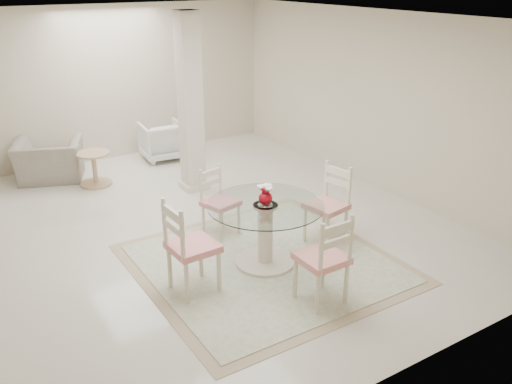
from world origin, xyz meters
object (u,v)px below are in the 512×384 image
dining_table (265,234)px  recliner_taupe (50,160)px  dining_chair_west (186,241)px  armchair_white (162,141)px  dining_chair_north (217,197)px  dining_chair_south (327,254)px  side_table (95,170)px  dining_chair_east (330,198)px  column (190,104)px  red_vase (266,195)px

dining_table → recliner_taupe: (-1.46, 4.22, -0.06)m
dining_chair_west → armchair_white: 4.60m
dining_chair_north → dining_chair_south: 2.04m
dining_chair_north → dining_chair_south: dining_chair_south is taller
dining_table → side_table: 3.71m
dining_chair_north → side_table: dining_chair_north is taller
dining_chair_east → side_table: 4.03m
dining_table → dining_chair_south: size_ratio=1.18×
column → armchair_white: bearing=84.1°
dining_chair_north → armchair_white: dining_chair_north is taller
dining_table → dining_chair_west: 1.05m
dining_table → dining_chair_north: 1.02m
red_vase → side_table: size_ratio=0.45×
dining_table → side_table: (-0.91, 3.60, -0.14)m
recliner_taupe → dining_chair_south: bearing=127.7°
dining_table → dining_chair_south: 1.04m
red_vase → dining_chair_east: dining_chair_east is taller
side_table → column: bearing=-37.2°
red_vase → dining_chair_south: (0.07, -1.02, -0.29)m
side_table → dining_chair_south: bearing=-78.0°
dining_chair_west → armchair_white: (1.55, 4.32, -0.28)m
dining_table → recliner_taupe: size_ratio=1.30×
column → dining_chair_south: bearing=-94.6°
column → dining_chair_east: 2.74m
dining_chair_south → recliner_taupe: (-1.53, 5.24, -0.26)m
dining_table → dining_chair_north: bearing=94.6°
dining_table → red_vase: 0.50m
dining_table → armchair_white: bearing=82.9°
dining_table → dining_chair_east: 1.04m
column → red_vase: bearing=-97.8°
dining_chair_east → dining_chair_west: dining_chair_west is taller
column → side_table: bearing=142.8°
dining_chair_south → side_table: (-0.98, 4.62, -0.34)m
dining_table → armchair_white: 4.29m
column → recliner_taupe: 2.63m
dining_table → red_vase: size_ratio=5.44×
dining_table → recliner_taupe: 4.47m
dining_table → armchair_white: (0.53, 4.26, -0.05)m
column → side_table: (-1.28, 0.97, -1.10)m
dining_chair_east → red_vase: bearing=-96.8°
dining_table → dining_chair_west: (-1.02, -0.07, 0.23)m
red_vase → dining_chair_east: bearing=4.5°
recliner_taupe → dining_table: bearing=130.6°
dining_chair_south → armchair_white: (0.46, 5.28, -0.26)m
dining_chair_east → dining_chair_north: 1.44m
red_vase → dining_chair_north: red_vase is taller
column → recliner_taupe: column is taller
dining_chair_east → side_table: bearing=-162.5°
dining_chair_west → dining_chair_south: 1.45m
column → dining_chair_west: column is taller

